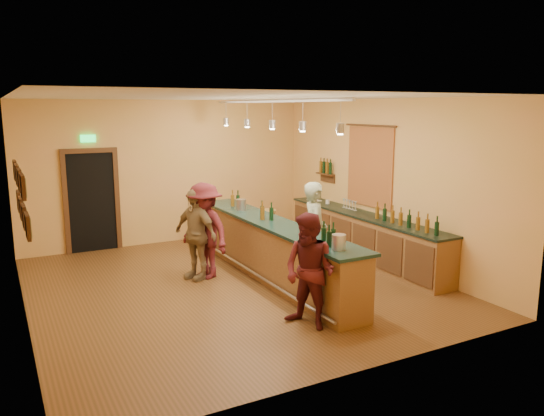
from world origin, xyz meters
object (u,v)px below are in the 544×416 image
back_counter (364,236)px  customer_a (310,271)px  customer_b (195,234)px  tasting_bar (272,246)px  bar_stool (268,216)px  customer_c (205,231)px  bartender (315,233)px

back_counter → customer_a: bearing=-139.8°
customer_b → tasting_bar: bearing=37.5°
customer_a → bar_stool: (1.61, 4.33, -0.17)m
back_counter → customer_c: 3.27m
bar_stool → back_counter: bearing=-60.9°
customer_a → customer_b: bearing=168.8°
bartender → bar_stool: (0.51, 2.74, -0.25)m
back_counter → bartender: size_ratio=2.54×
bar_stool → customer_b: bearing=-145.6°
back_counter → bar_stool: size_ratio=5.79×
back_counter → customer_b: 3.44m
customer_a → customer_b: customer_b is taller
bartender → customer_a: bearing=168.1°
bar_stool → bartender: bearing=-100.5°
bartender → customer_b: size_ratio=1.09×
tasting_bar → customer_a: size_ratio=3.14×
customer_c → bar_stool: size_ratio=2.20×
tasting_bar → bartender: bearing=-44.4°
tasting_bar → bartender: 0.82m
customer_b → bar_stool: bearing=100.5°
customer_a → back_counter: bearing=105.8°
customer_b → customer_c: size_ratio=0.95×
tasting_bar → customer_a: (-0.55, -2.13, 0.20)m
bartender → customer_a: (-1.10, -1.59, -0.08)m
bar_stool → customer_c: bearing=-143.1°
customer_b → bartender: bearing=31.8°
tasting_bar → back_counter: bearing=4.7°
back_counter → tasting_bar: tasting_bar is taller
customer_a → bar_stool: size_ratio=2.07×
back_counter → customer_b: (-3.39, 0.47, 0.33)m
back_counter → bartender: 1.83m
customer_b → bar_stool: 2.75m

